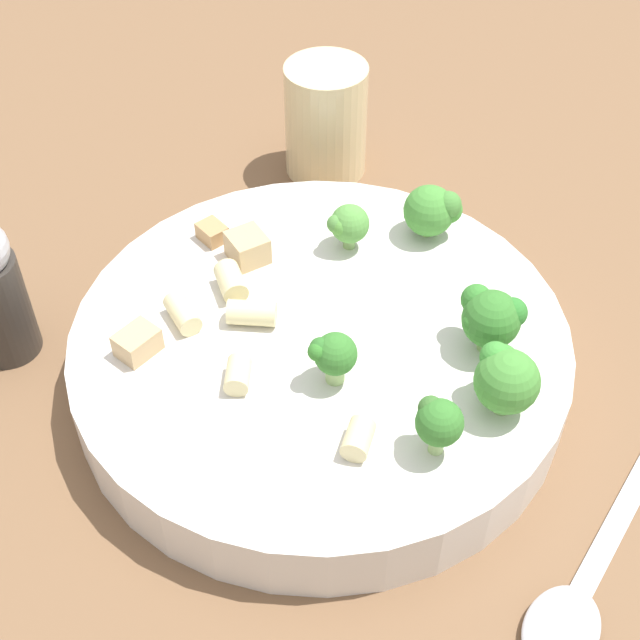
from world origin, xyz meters
name	(u,v)px	position (x,y,z in m)	size (l,w,h in m)	color
ground_plane	(320,377)	(0.00, 0.00, 0.00)	(2.00, 2.00, 0.00)	brown
pasta_bowl	(320,351)	(0.00, 0.00, 0.02)	(0.30, 0.30, 0.04)	silver
broccoli_floret_0	(348,224)	(-0.06, -0.05, 0.06)	(0.03, 0.03, 0.03)	#84AD60
broccoli_floret_1	(505,378)	(-0.05, 0.10, 0.06)	(0.04, 0.04, 0.04)	#84AD60
broccoli_floret_2	(491,317)	(-0.07, 0.07, 0.06)	(0.04, 0.04, 0.04)	#84AD60
broccoli_floret_3	(435,423)	(0.00, 0.10, 0.06)	(0.03, 0.03, 0.04)	#9EC175
broccoli_floret_4	(435,210)	(-0.11, -0.03, 0.06)	(0.04, 0.03, 0.04)	#93B766
broccoli_floret_5	(333,355)	(0.02, 0.03, 0.06)	(0.03, 0.02, 0.03)	#9EC175
rigatoni_0	(358,439)	(0.03, 0.08, 0.05)	(0.01, 0.01, 0.02)	beige
rigatoni_1	(238,375)	(0.06, 0.01, 0.05)	(0.01, 0.01, 0.02)	beige
rigatoni_2	(231,282)	(0.02, -0.06, 0.05)	(0.02, 0.02, 0.03)	beige
rigatoni_3	(183,313)	(0.06, -0.05, 0.05)	(0.01, 0.01, 0.03)	beige
rigatoni_4	(252,313)	(0.03, -0.03, 0.05)	(0.02, 0.02, 0.03)	beige
chicken_chunk_0	(212,232)	(0.01, -0.11, 0.05)	(0.02, 0.01, 0.01)	tan
chicken_chunk_1	(245,249)	(0.00, -0.08, 0.05)	(0.02, 0.02, 0.02)	tan
chicken_chunk_2	(137,343)	(0.10, -0.05, 0.05)	(0.02, 0.02, 0.02)	tan
drinking_glass	(326,127)	(-0.13, -0.18, 0.04)	(0.06, 0.06, 0.09)	beige
spoon	(577,598)	(-0.02, 0.20, 0.00)	(0.16, 0.08, 0.01)	silver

